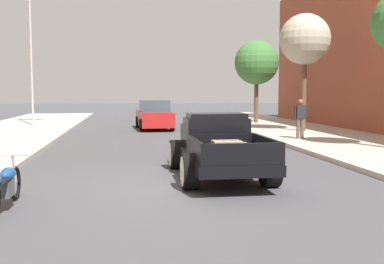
{
  "coord_description": "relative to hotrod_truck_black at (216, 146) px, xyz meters",
  "views": [
    {
      "loc": [
        -1.56,
        -10.24,
        2.14
      ],
      "look_at": [
        0.26,
        2.32,
        1.0
      ],
      "focal_mm": 42.72,
      "sensor_mm": 36.0,
      "label": 1
    }
  ],
  "objects": [
    {
      "name": "ground_plane",
      "position": [
        -0.7,
        -1.07,
        -0.75
      ],
      "size": [
        140.0,
        140.0,
        0.0
      ],
      "primitive_type": "plane",
      "color": "#47474C"
    },
    {
      "name": "hotrod_truck_black",
      "position": [
        0.0,
        0.0,
        0.0
      ],
      "size": [
        2.21,
        4.95,
        1.58
      ],
      "color": "black",
      "rests_on": "ground"
    },
    {
      "name": "motorcycle_parked",
      "position": [
        -4.44,
        -2.8,
        -0.31
      ],
      "size": [
        0.62,
        2.12,
        0.93
      ],
      "color": "black",
      "rests_on": "ground"
    },
    {
      "name": "car_background_red",
      "position": [
        -0.69,
        14.35,
        0.01
      ],
      "size": [
        2.03,
        4.38,
        1.65
      ],
      "color": "#AD1E1E",
      "rests_on": "ground"
    },
    {
      "name": "pedestrian_sidewalk_right",
      "position": [
        4.95,
        6.91,
        0.33
      ],
      "size": [
        0.53,
        0.22,
        1.65
      ],
      "color": "brown",
      "rests_on": "sidewalk_right"
    },
    {
      "name": "flagpole",
      "position": [
        -7.41,
        16.36,
        5.02
      ],
      "size": [
        1.74,
        0.16,
        9.16
      ],
      "color": "#B2B2B7",
      "rests_on": "sidewalk_left"
    },
    {
      "name": "street_tree_second",
      "position": [
        6.55,
        10.55,
        3.91
      ],
      "size": [
        2.51,
        2.51,
        5.81
      ],
      "color": "brown",
      "rests_on": "sidewalk_right"
    },
    {
      "name": "street_tree_third",
      "position": [
        5.94,
        16.89,
        3.17
      ],
      "size": [
        2.79,
        2.79,
        5.19
      ],
      "color": "brown",
      "rests_on": "sidewalk_right"
    }
  ]
}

